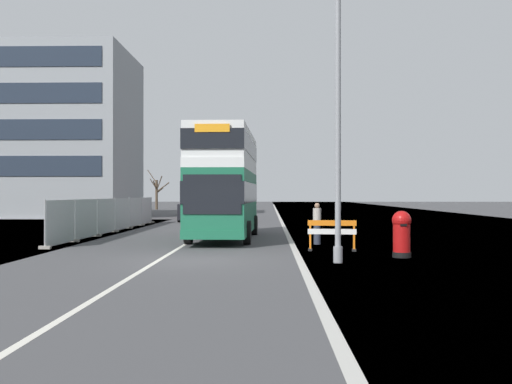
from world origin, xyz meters
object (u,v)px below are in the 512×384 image
(pedestrian_at_kerb, at_px, (317,223))
(red_pillar_postbox, at_px, (402,232))
(car_receding_mid, at_px, (198,206))
(car_oncoming_near, at_px, (194,209))
(car_receding_far, at_px, (206,204))
(lamppost_foreground, at_px, (338,131))
(double_decker_bus, at_px, (225,183))
(roadworks_barrier, at_px, (332,231))

(pedestrian_at_kerb, bearing_deg, red_pillar_postbox, -64.27)
(car_receding_mid, bearing_deg, pedestrian_at_kerb, -73.06)
(car_oncoming_near, relative_size, car_receding_far, 1.05)
(car_receding_mid, bearing_deg, lamppost_foreground, -76.06)
(double_decker_bus, distance_m, car_oncoming_near, 18.03)
(red_pillar_postbox, bearing_deg, pedestrian_at_kerb, 115.73)
(double_decker_bus, distance_m, red_pillar_postbox, 10.47)
(double_decker_bus, distance_m, lamppost_foreground, 10.55)
(double_decker_bus, height_order, car_receding_mid, double_decker_bus)
(car_receding_far, bearing_deg, double_decker_bus, -82.21)
(red_pillar_postbox, bearing_deg, car_receding_far, 105.38)
(red_pillar_postbox, xyz_separation_m, car_oncoming_near, (-10.24, 25.58, 0.12))
(double_decker_bus, relative_size, car_receding_far, 2.36)
(double_decker_bus, bearing_deg, roadworks_barrier, -52.85)
(car_oncoming_near, xyz_separation_m, car_receding_far, (-0.48, 13.41, 0.12))
(car_receding_mid, height_order, car_receding_far, car_receding_far)
(roadworks_barrier, relative_size, car_oncoming_near, 0.39)
(roadworks_barrier, height_order, car_receding_far, car_receding_far)
(double_decker_bus, relative_size, pedestrian_at_kerb, 5.87)
(double_decker_bus, xyz_separation_m, roadworks_barrier, (4.41, -5.82, -1.93))
(double_decker_bus, distance_m, pedestrian_at_kerb, 5.39)
(car_receding_mid, bearing_deg, car_oncoming_near, -86.34)
(pedestrian_at_kerb, bearing_deg, double_decker_bus, 143.45)
(lamppost_foreground, bearing_deg, roadworks_barrier, 86.60)
(car_oncoming_near, distance_m, car_receding_mid, 6.52)
(red_pillar_postbox, xyz_separation_m, pedestrian_at_kerb, (-2.41, 4.99, 0.03))
(red_pillar_postbox, height_order, pedestrian_at_kerb, pedestrian_at_kerb)
(lamppost_foreground, relative_size, car_receding_mid, 2.13)
(double_decker_bus, relative_size, car_oncoming_near, 2.25)
(red_pillar_postbox, bearing_deg, car_receding_mid, 108.37)
(roadworks_barrier, distance_m, car_oncoming_near, 24.76)
(car_receding_mid, xyz_separation_m, car_receding_far, (-0.07, 6.90, 0.07))
(red_pillar_postbox, xyz_separation_m, car_receding_far, (-10.73, 38.99, 0.24))
(lamppost_foreground, xyz_separation_m, roadworks_barrier, (0.22, 3.76, -3.33))
(lamppost_foreground, relative_size, car_receding_far, 1.98)
(double_decker_bus, xyz_separation_m, car_oncoming_near, (-3.75, 17.56, -1.69))
(red_pillar_postbox, bearing_deg, roadworks_barrier, 133.41)
(lamppost_foreground, distance_m, red_pillar_postbox, 4.24)
(car_oncoming_near, bearing_deg, lamppost_foreground, -73.70)
(double_decker_bus, bearing_deg, car_receding_mid, 99.83)
(double_decker_bus, height_order, pedestrian_at_kerb, double_decker_bus)
(red_pillar_postbox, relative_size, roadworks_barrier, 0.86)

